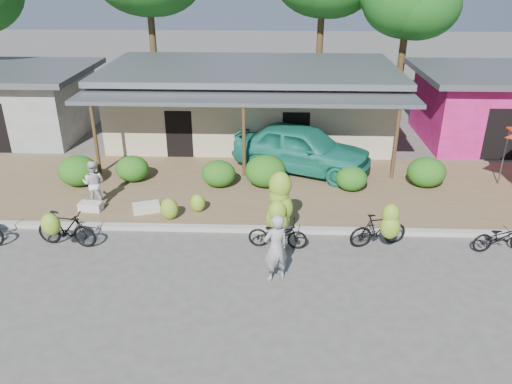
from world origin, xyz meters
TOP-DOWN VIEW (x-y plane):
  - ground at (0.00, 0.00)m, footprint 100.00×100.00m
  - sidewalk at (0.00, 5.00)m, footprint 60.00×6.00m
  - curb at (0.00, 2.00)m, footprint 60.00×0.25m
  - shop_main at (0.00, 10.93)m, footprint 13.00×8.50m
  - shop_pink at (10.50, 10.99)m, footprint 6.00×6.00m
  - shop_grey at (-11.00, 10.99)m, footprint 7.00×6.00m
  - hedge_0 at (-5.99, 5.01)m, footprint 1.43×1.28m
  - hedge_1 at (-4.14, 5.48)m, footprint 1.23×1.11m
  - hedge_2 at (-0.87, 5.12)m, footprint 1.24×1.11m
  - hedge_3 at (0.83, 5.19)m, footprint 1.49×1.34m
  - hedge_4 at (3.91, 4.96)m, footprint 1.12×1.01m
  - hedge_5 at (6.66, 5.41)m, footprint 1.39×1.25m
  - bike_left at (-4.89, 0.87)m, footprint 1.90×1.26m
  - bike_center at (1.30, 1.39)m, footprint 1.76×1.23m
  - bike_right at (4.24, 1.16)m, footprint 1.81×1.32m
  - bike_far_right at (7.69, 1.17)m, footprint 1.82×0.90m
  - loose_banana_a at (-2.17, 2.50)m, footprint 0.57×0.49m
  - loose_banana_b at (-1.34, 3.05)m, footprint 0.49×0.42m
  - loose_banana_c at (1.33, 2.71)m, footprint 0.58×0.49m
  - sack_near at (-3.03, 2.96)m, footprint 0.94×0.67m
  - sack_far at (-4.89, 2.99)m, footprint 0.78×0.45m
  - vendor at (1.22, -0.49)m, footprint 0.82×0.71m
  - bystander at (-4.84, 3.41)m, footprint 0.80×0.63m
  - teal_van at (2.20, 6.78)m, footprint 5.75×4.09m

SIDE VIEW (x-z plane):
  - ground at x=0.00m, z-range 0.00..0.00m
  - sidewalk at x=0.00m, z-range 0.00..0.12m
  - curb at x=0.00m, z-range 0.00..0.15m
  - sack_far at x=-4.89m, z-range 0.12..0.40m
  - sack_near at x=-3.03m, z-range 0.12..0.42m
  - loose_banana_b at x=-1.34m, z-range 0.12..0.73m
  - bike_far_right at x=7.69m, z-range 0.00..0.92m
  - loose_banana_a at x=-2.17m, z-range 0.12..0.84m
  - loose_banana_c at x=1.33m, z-range 0.12..0.84m
  - hedge_4 at x=3.91m, z-range 0.12..0.99m
  - hedge_1 at x=-4.14m, z-range 0.12..1.08m
  - hedge_2 at x=-0.87m, z-range 0.12..1.08m
  - bike_left at x=-4.89m, z-range -0.07..1.31m
  - hedge_5 at x=6.66m, z-range 0.12..1.20m
  - bike_right at x=4.24m, z-range -0.15..1.49m
  - hedge_0 at x=-5.99m, z-range 0.12..1.23m
  - hedge_3 at x=0.83m, z-range 0.12..1.28m
  - bike_center at x=1.30m, z-range -0.23..1.93m
  - bystander at x=-4.84m, z-range 0.12..1.70m
  - vendor at x=1.22m, z-range 0.00..1.89m
  - teal_van at x=2.20m, z-range 0.12..1.94m
  - shop_grey at x=-11.00m, z-range 0.04..3.19m
  - shop_pink at x=10.50m, z-range 0.05..3.30m
  - shop_main at x=0.00m, z-range 0.05..3.40m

